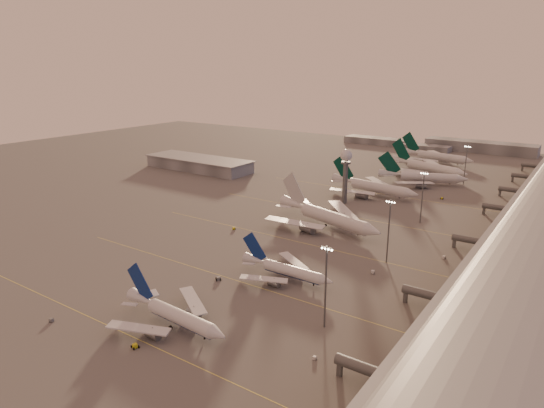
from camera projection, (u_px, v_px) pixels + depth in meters
The scene contains 25 objects.
ground at pixel (180, 278), 171.56m from camera, with size 700.00×700.00×0.00m, color #524F4F.
taxiway_markings at pixel (330, 248), 199.57m from camera, with size 180.00×185.25×0.02m.
hangar at pixel (199, 164), 346.39m from camera, with size 82.00×27.00×8.50m.
radar_tower at pixel (346, 165), 257.96m from camera, with size 6.40×6.40×31.10m.
mast_a at pixel (326, 283), 136.19m from camera, with size 3.60×0.56×25.00m.
mast_b at pixel (389, 229), 181.35m from camera, with size 3.60×0.56×25.00m.
mast_c at pixel (422, 195), 227.60m from camera, with size 3.60×0.56×25.00m.
mast_d at pixel (466, 163), 299.92m from camera, with size 3.60×0.56×25.00m.
distant_horizon at pixel (446, 145), 426.39m from camera, with size 165.00×37.50×9.00m.
narrowbody_near at pixel (175, 317), 139.06m from camera, with size 40.37×32.17×15.77m.
narrowbody_mid at pixel (286, 272), 170.01m from camera, with size 37.31×29.82×14.59m.
widebody_white at pixel (328, 220), 223.87m from camera, with size 60.65×47.92×21.92m.
greentail_a at pixel (373, 189), 279.21m from camera, with size 56.45×45.28×20.59m.
greentail_b at pixel (422, 179), 303.98m from camera, with size 53.30×42.38×20.00m.
greentail_c at pixel (427, 169), 330.30m from camera, with size 59.05×46.91×22.27m.
greentail_d at pixel (436, 158), 368.99m from camera, with size 58.64×46.91×21.52m.
gsv_truck_a at pixel (52, 319), 142.23m from camera, with size 5.59×2.68×2.17m.
gsv_tug_near at pixel (135, 346), 129.36m from camera, with size 3.24×4.40×1.13m.
gsv_catering_a at pixel (315, 354), 124.00m from camera, with size 4.33×2.15×3.51m.
gsv_tug_mid at pixel (218, 279), 169.92m from camera, with size 4.62×4.46×1.15m.
gsv_truck_b at pixel (374, 271), 174.82m from camera, with size 6.53×3.59×2.50m.
gsv_truck_c at pixel (235, 227), 221.71m from camera, with size 4.86×6.12×2.37m.
gsv_catering_b at pixel (445, 254), 188.22m from camera, with size 5.59×4.11×4.19m.
gsv_tug_far at pixel (342, 210), 249.53m from camera, with size 2.72×4.16×1.13m.
gsv_tug_hangar at pixel (442, 198), 271.24m from camera, with size 3.80×2.49×1.03m.
Camera 1 is at (116.03, -111.20, 73.25)m, focal length 32.00 mm.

